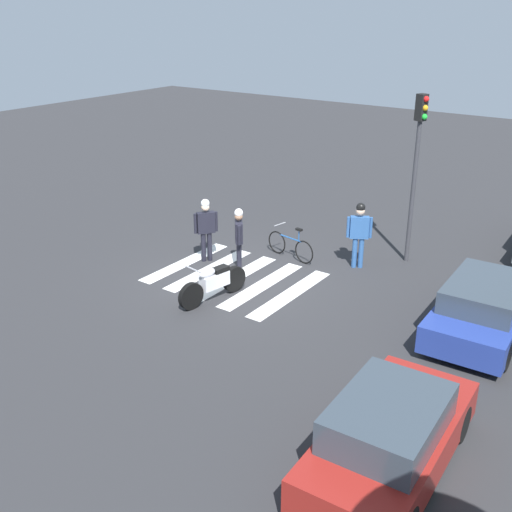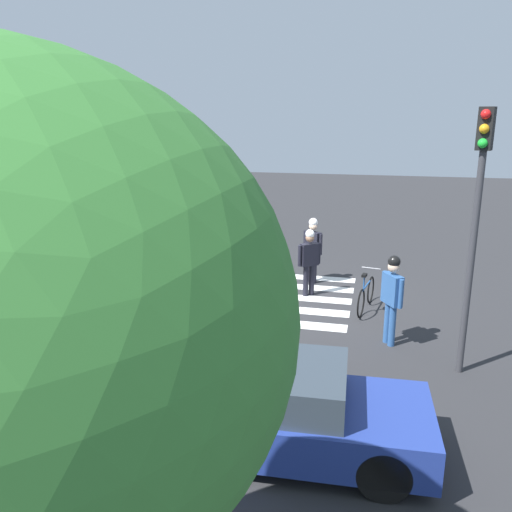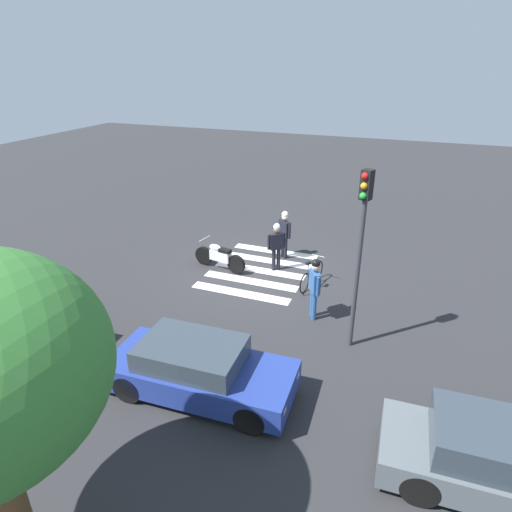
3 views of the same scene
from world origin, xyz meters
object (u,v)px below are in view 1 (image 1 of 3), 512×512
Objects in this scene: officer_on_foot at (206,225)px; officer_by_motorcycle at (239,235)px; car_blue_hatchback at (485,306)px; car_maroon_wagon at (390,436)px; pedestrian_bystander at (359,230)px; leaning_bicycle at (290,246)px; traffic_light_pole at (417,154)px; police_motorcycle at (213,283)px.

officer_by_motorcycle is (-0.06, 1.13, -0.06)m from officer_on_foot.
car_blue_hatchback is 1.07× the size of car_maroon_wagon.
officer_on_foot is 4.32m from pedestrian_bystander.
officer_on_foot is 7.81m from car_blue_hatchback.
leaning_bicycle is 2.11m from pedestrian_bystander.
car_maroon_wagon is at bearing 20.68° from traffic_light_pole.
police_motorcycle is at bearing -29.62° from traffic_light_pole.
car_blue_hatchback is at bearing 111.15° from police_motorcycle.
police_motorcycle is 6.89m from car_maroon_wagon.
leaning_bicycle is at bearing -137.50° from car_maroon_wagon.
police_motorcycle is 3.43m from leaning_bicycle.
leaning_bicycle is at bearing -57.91° from traffic_light_pole.
officer_by_motorcycle is (1.50, -0.75, 0.65)m from leaning_bicycle.
leaning_bicycle is 0.92× the size of pedestrian_bystander.
pedestrian_bystander is at bearing -37.36° from traffic_light_pole.
traffic_light_pole reaches higher than car_blue_hatchback.
officer_on_foot reaches higher than car_maroon_wagon.
car_maroon_wagon is (5.47, 0.13, 0.03)m from car_blue_hatchback.
officer_by_motorcycle is at bearing 92.97° from officer_on_foot.
car_maroon_wagon is at bearing 57.61° from officer_on_foot.
car_blue_hatchback reaches higher than police_motorcycle.
officer_on_foot reaches higher than car_blue_hatchback.
officer_on_foot is at bearing -87.03° from officer_by_motorcycle.
police_motorcycle is at bearing -1.79° from leaning_bicycle.
pedestrian_bystander is 0.40× the size of traffic_light_pole.
car_maroon_wagon is (7.11, 4.12, -0.47)m from pedestrian_bystander.
officer_on_foot is at bearing -136.58° from police_motorcycle.
officer_on_foot is 1.05× the size of officer_by_motorcycle.
car_maroon_wagon is (3.14, 6.13, 0.18)m from police_motorcycle.
car_maroon_wagon reaches higher than police_motorcycle.
officer_on_foot is at bearing -61.03° from pedestrian_bystander.
pedestrian_bystander is at bearing 105.70° from leaning_bicycle.
traffic_light_pole is at bearing 132.37° from officer_by_motorcycle.
officer_on_foot is 1.13m from officer_by_motorcycle.
police_motorcycle is 0.53× the size of car_maroon_wagon.
pedestrian_bystander reaches higher than officer_on_foot.
traffic_light_pole is (-3.35, 4.74, 2.06)m from officer_on_foot.
leaning_bicycle is 2.54m from officer_on_foot.
officer_by_motorcycle is at bearing -47.63° from traffic_light_pole.
police_motorcycle is at bearing 18.36° from officer_by_motorcycle.
police_motorcycle is 2.65m from officer_on_foot.
pedestrian_bystander is at bearing 153.14° from police_motorcycle.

